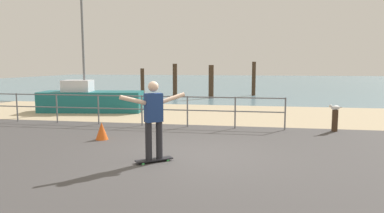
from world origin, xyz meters
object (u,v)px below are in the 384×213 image
(sailboat, at_px, (95,100))
(skateboard, at_px, (154,160))
(skateboarder, at_px, (154,115))
(bollard_short, at_px, (335,121))
(traffic_cone, at_px, (102,131))
(seagull, at_px, (335,108))

(sailboat, bearing_deg, skateboard, -56.81)
(sailboat, distance_m, skateboarder, 8.78)
(sailboat, relative_size, skateboarder, 3.06)
(bollard_short, bearing_deg, sailboat, 161.93)
(sailboat, xyz_separation_m, traffic_cone, (2.75, -5.43, -0.27))
(seagull, bearing_deg, bollard_short, 29.89)
(seagull, bearing_deg, traffic_cone, -160.25)
(skateboard, bearing_deg, seagull, 43.27)
(sailboat, bearing_deg, skateboarder, -56.81)
(traffic_cone, bearing_deg, skateboard, -43.04)
(seagull, relative_size, traffic_cone, 0.89)
(skateboarder, bearing_deg, bollard_short, 43.23)
(skateboarder, height_order, bollard_short, skateboarder)
(seagull, bearing_deg, sailboat, 161.85)
(seagull, bearing_deg, skateboarder, -136.73)
(seagull, xyz_separation_m, traffic_cone, (-6.59, -2.36, -0.51))
(skateboarder, bearing_deg, seagull, 43.27)
(skateboard, xyz_separation_m, bollard_short, (4.56, 4.28, 0.27))
(skateboard, xyz_separation_m, traffic_cone, (-2.04, 1.91, 0.18))
(sailboat, distance_m, bollard_short, 9.84)
(skateboarder, xyz_separation_m, seagull, (4.54, 4.27, -0.26))
(skateboard, relative_size, seagull, 1.69)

